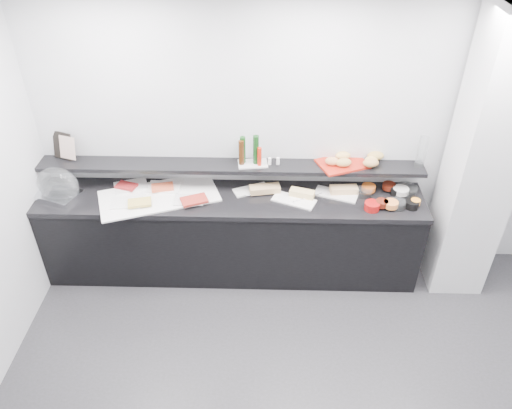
{
  "coord_description": "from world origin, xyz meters",
  "views": [
    {
      "loc": [
        -0.35,
        -2.1,
        3.56
      ],
      "look_at": [
        -0.45,
        1.45,
        1.0
      ],
      "focal_mm": 35.0,
      "sensor_mm": 36.0,
      "label": 1
    }
  ],
  "objects_px": {
    "bread_tray": "(343,164)",
    "carafe": "(422,152)",
    "condiment_tray": "(253,164)",
    "framed_print": "(62,146)",
    "sandwich_plate_mid": "(294,200)",
    "cloche_base": "(58,194)"
  },
  "relations": [
    {
      "from": "framed_print",
      "to": "carafe",
      "type": "relative_size",
      "value": 0.87
    },
    {
      "from": "cloche_base",
      "to": "condiment_tray",
      "type": "bearing_deg",
      "value": 26.5
    },
    {
      "from": "condiment_tray",
      "to": "bread_tray",
      "type": "relative_size",
      "value": 0.62
    },
    {
      "from": "cloche_base",
      "to": "condiment_tray",
      "type": "xyz_separation_m",
      "value": [
        1.82,
        0.21,
        0.24
      ]
    },
    {
      "from": "carafe",
      "to": "bread_tray",
      "type": "bearing_deg",
      "value": 179.27
    },
    {
      "from": "cloche_base",
      "to": "framed_print",
      "type": "bearing_deg",
      "value": 103.92
    },
    {
      "from": "bread_tray",
      "to": "framed_print",
      "type": "bearing_deg",
      "value": 156.74
    },
    {
      "from": "condiment_tray",
      "to": "framed_print",
      "type": "bearing_deg",
      "value": 170.42
    },
    {
      "from": "bread_tray",
      "to": "carafe",
      "type": "distance_m",
      "value": 0.72
    },
    {
      "from": "bread_tray",
      "to": "sandwich_plate_mid",
      "type": "bearing_deg",
      "value": -173.09
    },
    {
      "from": "framed_print",
      "to": "bread_tray",
      "type": "distance_m",
      "value": 2.63
    },
    {
      "from": "sandwich_plate_mid",
      "to": "condiment_tray",
      "type": "height_order",
      "value": "condiment_tray"
    },
    {
      "from": "framed_print",
      "to": "condiment_tray",
      "type": "height_order",
      "value": "framed_print"
    },
    {
      "from": "cloche_base",
      "to": "framed_print",
      "type": "distance_m",
      "value": 0.46
    },
    {
      "from": "sandwich_plate_mid",
      "to": "bread_tray",
      "type": "xyz_separation_m",
      "value": [
        0.45,
        0.25,
        0.25
      ]
    },
    {
      "from": "bread_tray",
      "to": "carafe",
      "type": "bearing_deg",
      "value": -22.82
    },
    {
      "from": "condiment_tray",
      "to": "bread_tray",
      "type": "height_order",
      "value": "bread_tray"
    },
    {
      "from": "sandwich_plate_mid",
      "to": "carafe",
      "type": "distance_m",
      "value": 1.24
    },
    {
      "from": "cloche_base",
      "to": "sandwich_plate_mid",
      "type": "relative_size",
      "value": 1.05
    },
    {
      "from": "condiment_tray",
      "to": "bread_tray",
      "type": "distance_m",
      "value": 0.84
    },
    {
      "from": "condiment_tray",
      "to": "sandwich_plate_mid",
      "type": "bearing_deg",
      "value": -38.22
    },
    {
      "from": "condiment_tray",
      "to": "carafe",
      "type": "height_order",
      "value": "carafe"
    }
  ]
}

